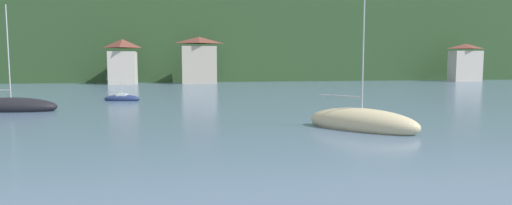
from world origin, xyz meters
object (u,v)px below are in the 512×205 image
(shore_building_west, at_px, (123,62))
(shore_building_westcentral, at_px, (199,61))
(sailboat_far_6, at_px, (11,107))
(sailboat_mid_10, at_px, (361,123))
(sailboat_far_3, at_px, (122,99))
(shore_building_central, at_px, (465,63))

(shore_building_west, bearing_deg, shore_building_westcentral, -2.11)
(sailboat_far_6, relative_size, sailboat_mid_10, 0.89)
(shore_building_west, distance_m, sailboat_far_3, 37.51)
(shore_building_west, xyz_separation_m, sailboat_mid_10, (22.59, -60.58, -3.82))
(sailboat_far_6, bearing_deg, shore_building_west, 95.56)
(sailboat_far_6, height_order, sailboat_mid_10, sailboat_mid_10)
(shore_building_west, xyz_separation_m, sailboat_far_3, (4.75, -36.99, -4.02))
(shore_building_westcentral, bearing_deg, sailboat_far_3, -105.42)
(sailboat_far_3, distance_m, sailboat_mid_10, 29.58)
(sailboat_far_6, bearing_deg, sailboat_far_3, 56.10)
(sailboat_far_3, relative_size, sailboat_mid_10, 0.51)
(sailboat_mid_10, bearing_deg, shore_building_westcentral, 146.65)
(sailboat_far_3, distance_m, sailboat_far_6, 11.88)
(shore_building_central, height_order, sailboat_far_6, sailboat_far_6)
(sailboat_mid_10, bearing_deg, sailboat_far_3, 176.35)
(shore_building_west, bearing_deg, sailboat_mid_10, -69.55)
(shore_building_west, relative_size, sailboat_mid_10, 0.80)
(shore_building_westcentral, bearing_deg, sailboat_mid_10, -82.61)
(sailboat_far_3, bearing_deg, sailboat_mid_10, -40.32)
(sailboat_far_3, bearing_deg, shore_building_central, 40.17)
(shore_building_central, bearing_deg, sailboat_mid_10, -130.70)
(shore_building_west, height_order, sailboat_far_3, shore_building_west)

